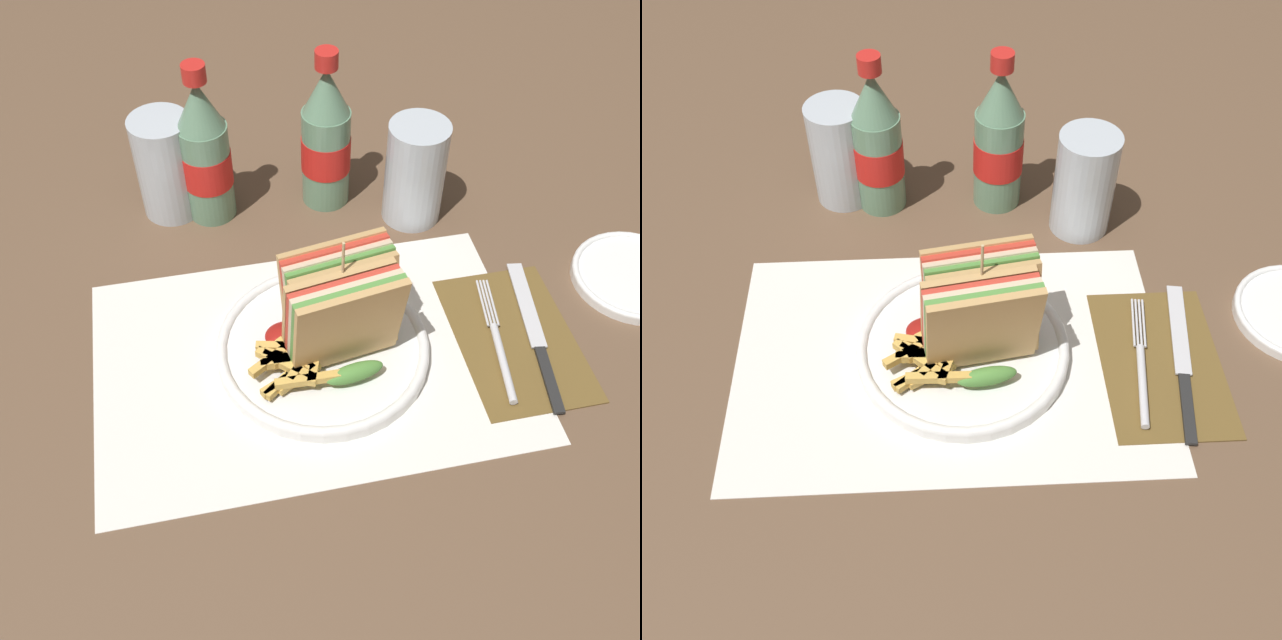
% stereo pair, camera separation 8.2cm
% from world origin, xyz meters
% --- Properties ---
extents(ground_plane, '(4.00, 4.00, 0.00)m').
position_xyz_m(ground_plane, '(0.00, 0.00, 0.00)').
color(ground_plane, brown).
extents(placemat, '(0.48, 0.32, 0.00)m').
position_xyz_m(placemat, '(-0.00, -0.01, 0.00)').
color(placemat, silver).
rests_on(placemat, ground_plane).
extents(plate_main, '(0.24, 0.24, 0.02)m').
position_xyz_m(plate_main, '(0.01, -0.00, 0.01)').
color(plate_main, white).
rests_on(plate_main, ground_plane).
extents(club_sandwich, '(0.13, 0.11, 0.16)m').
position_xyz_m(club_sandwich, '(0.03, -0.01, 0.08)').
color(club_sandwich, tan).
rests_on(club_sandwich, plate_main).
extents(fries_pile, '(0.09, 0.07, 0.02)m').
position_xyz_m(fries_pile, '(-0.02, -0.03, 0.03)').
color(fries_pile, gold).
rests_on(fries_pile, plate_main).
extents(ketchup_blob, '(0.05, 0.04, 0.02)m').
position_xyz_m(ketchup_blob, '(-0.03, 0.01, 0.03)').
color(ketchup_blob, maroon).
rests_on(ketchup_blob, plate_main).
extents(napkin, '(0.13, 0.21, 0.00)m').
position_xyz_m(napkin, '(0.23, -0.02, 0.00)').
color(napkin, brown).
rests_on(napkin, ground_plane).
extents(fork, '(0.04, 0.18, 0.01)m').
position_xyz_m(fork, '(0.21, -0.04, 0.01)').
color(fork, silver).
rests_on(fork, napkin).
extents(knife, '(0.05, 0.22, 0.00)m').
position_xyz_m(knife, '(0.26, -0.03, 0.01)').
color(knife, black).
rests_on(knife, napkin).
extents(coke_bottle_near, '(0.06, 0.06, 0.22)m').
position_xyz_m(coke_bottle_near, '(-0.08, 0.26, 0.09)').
color(coke_bottle_near, slate).
rests_on(coke_bottle_near, ground_plane).
extents(coke_bottle_far, '(0.06, 0.06, 0.22)m').
position_xyz_m(coke_bottle_far, '(0.07, 0.26, 0.09)').
color(coke_bottle_far, slate).
rests_on(coke_bottle_far, ground_plane).
extents(glass_near, '(0.08, 0.08, 0.14)m').
position_xyz_m(glass_near, '(0.18, 0.21, 0.06)').
color(glass_near, silver).
rests_on(glass_near, ground_plane).
extents(glass_far, '(0.08, 0.08, 0.14)m').
position_xyz_m(glass_far, '(-0.13, 0.28, 0.07)').
color(glass_far, silver).
rests_on(glass_far, ground_plane).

